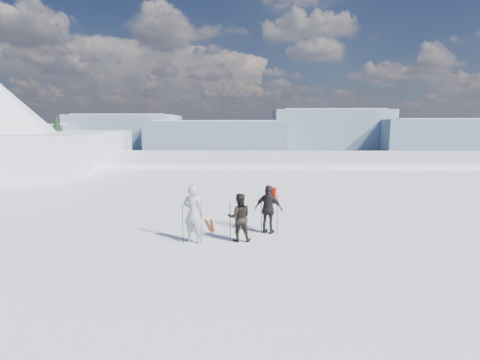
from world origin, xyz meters
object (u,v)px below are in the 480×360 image
Objects in this scene: skier_dark at (239,217)px; skis_loose at (210,225)px; skier_grey at (193,214)px; skier_pack at (269,209)px.

skier_dark is 2.28m from skis_loose.
skier_dark is at bearing -58.12° from skis_loose.
skis_loose is at bearing -81.27° from skier_grey.
skier_grey is 1.12× the size of skis_loose.
skier_pack is at bearing -22.95° from skis_loose.
skier_grey is at bearing 2.46° from skier_dark.
skier_pack is at bearing -140.88° from skier_dark.
skis_loose is (0.33, 1.98, -0.93)m from skier_grey.
skier_dark is 1.36m from skier_pack.
skier_pack reaches higher than skier_dark.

